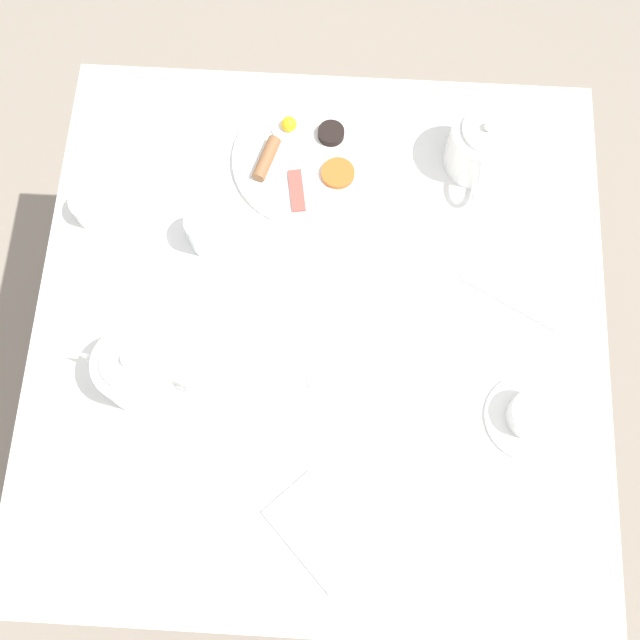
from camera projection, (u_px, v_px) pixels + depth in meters
name	position (u px, v px, depth m)	size (l,w,h in m)	color
ground_plane	(320.00, 409.00, 2.03)	(8.00, 8.00, 0.00)	gray
table	(320.00, 336.00, 1.38)	(1.02, 1.00, 0.77)	white
breakfast_plate	(304.00, 158.00, 1.40)	(0.27, 0.27, 0.04)	white
teapot_near	(481.00, 147.00, 1.35)	(0.21, 0.12, 0.13)	white
teapot_far	(136.00, 371.00, 1.22)	(0.12, 0.21, 0.13)	white
teacup_with_saucer_left	(532.00, 415.00, 1.23)	(0.15, 0.15, 0.06)	white
water_glass_tall	(207.00, 231.00, 1.31)	(0.07, 0.07, 0.08)	white
creamer_jug	(91.00, 207.00, 1.35)	(0.09, 0.07, 0.05)	white
napkin_folded	(320.00, 532.00, 1.19)	(0.19, 0.19, 0.01)	white
fork_by_plate	(508.00, 302.00, 1.32)	(0.10, 0.17, 0.00)	silver
knife_by_plate	(360.00, 360.00, 1.28)	(0.11, 0.18, 0.00)	silver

